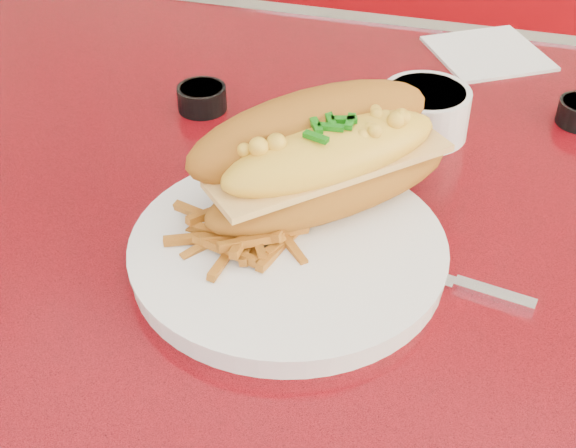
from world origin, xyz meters
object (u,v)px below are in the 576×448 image
(dinner_plate, at_px, (288,251))
(diner_table, at_px, (352,318))
(sauce_cup_left, at_px, (202,97))
(knife, at_px, (445,279))
(gravy_ramekin, at_px, (425,111))
(booth_bench_far, at_px, (426,163))
(fork, at_px, (314,189))
(mac_hoagie, at_px, (324,156))

(dinner_plate, bearing_deg, diner_table, 69.37)
(sauce_cup_left, relative_size, knife, 0.39)
(diner_table, relative_size, gravy_ramekin, 12.59)
(booth_bench_far, bearing_deg, fork, -92.67)
(booth_bench_far, height_order, dinner_plate, booth_bench_far)
(booth_bench_far, distance_m, mac_hoagie, 1.01)
(diner_table, relative_size, knife, 6.82)
(mac_hoagie, xyz_separation_m, gravy_ramekin, (0.07, 0.17, -0.04))
(mac_hoagie, bearing_deg, knife, -72.07)
(diner_table, height_order, sauce_cup_left, sauce_cup_left)
(sauce_cup_left, bearing_deg, booth_bench_far, 73.86)
(diner_table, xyz_separation_m, booth_bench_far, (0.00, 0.81, -0.32))
(diner_table, relative_size, mac_hoagie, 4.87)
(booth_bench_far, relative_size, fork, 8.10)
(diner_table, distance_m, fork, 0.19)
(dinner_plate, distance_m, sauce_cup_left, 0.27)
(mac_hoagie, height_order, gravy_ramekin, mac_hoagie)
(diner_table, height_order, mac_hoagie, mac_hoagie)
(sauce_cup_left, distance_m, knife, 0.36)
(diner_table, xyz_separation_m, mac_hoagie, (-0.03, -0.04, 0.23))
(dinner_plate, bearing_deg, mac_hoagie, 80.33)
(sauce_cup_left, height_order, knife, sauce_cup_left)
(mac_hoagie, distance_m, fork, 0.05)
(dinner_plate, distance_m, gravy_ramekin, 0.25)
(fork, height_order, knife, fork)
(mac_hoagie, bearing_deg, sauce_cup_left, 93.88)
(dinner_plate, bearing_deg, fork, 88.70)
(diner_table, xyz_separation_m, fork, (-0.04, -0.03, 0.18))
(fork, xyz_separation_m, knife, (0.13, -0.07, -0.02))
(mac_hoagie, distance_m, knife, 0.15)
(dinner_plate, height_order, mac_hoagie, mac_hoagie)
(fork, relative_size, knife, 0.82)
(booth_bench_far, bearing_deg, mac_hoagie, -91.94)
(fork, bearing_deg, sauce_cup_left, 59.17)
(booth_bench_far, distance_m, dinner_plate, 1.04)
(mac_hoagie, bearing_deg, gravy_ramekin, 22.64)
(sauce_cup_left, bearing_deg, knife, -36.06)
(dinner_plate, distance_m, mac_hoagie, 0.09)
(mac_hoagie, height_order, knife, mac_hoagie)
(dinner_plate, relative_size, fork, 2.23)
(booth_bench_far, height_order, gravy_ramekin, booth_bench_far)
(mac_hoagie, bearing_deg, diner_table, 7.50)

